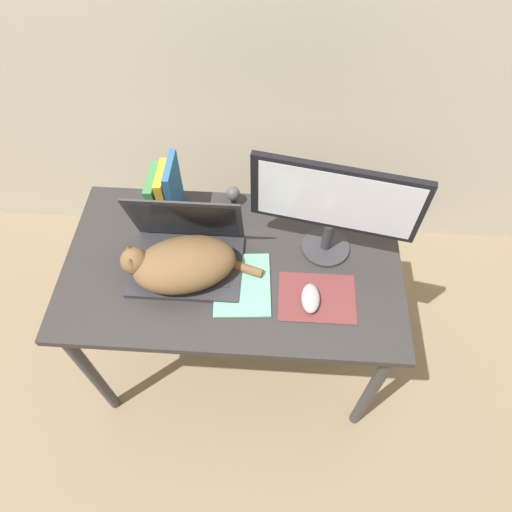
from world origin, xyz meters
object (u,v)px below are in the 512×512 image
computer_mouse (310,298)px  book_row (166,193)px  laptop (187,252)px  external_monitor (334,205)px  notepad (242,284)px  cat (182,264)px  webcam (233,194)px

computer_mouse → book_row: bearing=146.3°
laptop → external_monitor: 0.51m
notepad → book_row: bearing=134.5°
computer_mouse → book_row: book_row is taller
external_monitor → notepad: external_monitor is taller
cat → webcam: 0.37m
external_monitor → notepad: (-0.28, -0.17, -0.22)m
book_row → webcam: (0.23, 0.06, -0.06)m
cat → book_row: bearing=109.3°
external_monitor → book_row: size_ratio=2.15×
cat → webcam: bearing=68.4°
laptop → external_monitor: bearing=9.9°
notepad → webcam: bearing=99.8°
computer_mouse → book_row: 0.63m
cat → external_monitor: bearing=17.1°
webcam → laptop: bearing=-115.5°
external_monitor → book_row: 0.60m
computer_mouse → external_monitor: bearing=75.8°
computer_mouse → webcam: bearing=125.0°
computer_mouse → notepad: (-0.23, 0.05, -0.01)m
laptop → cat: (-0.00, -0.06, 0.02)m
computer_mouse → webcam: 0.50m
laptop → webcam: bearing=64.5°
laptop → notepad: 0.22m
webcam → computer_mouse: bearing=-55.0°
laptop → notepad: (0.20, -0.09, -0.05)m
cat → notepad: (0.20, -0.02, -0.07)m
external_monitor → webcam: bearing=150.5°
computer_mouse → notepad: size_ratio=0.42×
notepad → laptop: bearing=155.9°
webcam → external_monitor: bearing=-29.5°
external_monitor → computer_mouse: 0.31m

